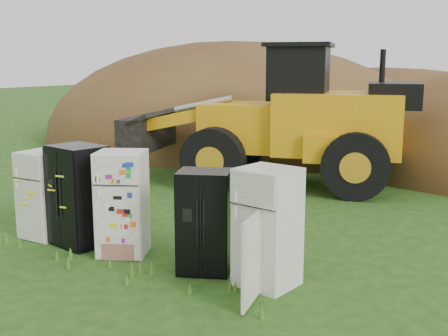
% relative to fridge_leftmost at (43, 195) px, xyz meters
% --- Properties ---
extents(ground, '(120.00, 120.00, 0.00)m').
position_rel_fridge_leftmost_xyz_m(ground, '(2.51, -0.04, -0.87)').
color(ground, '#1B4612').
rests_on(ground, ground).
extents(fridge_leftmost, '(0.78, 0.75, 1.73)m').
position_rel_fridge_leftmost_xyz_m(fridge_leftmost, '(0.00, 0.00, 0.00)').
color(fridge_leftmost, white).
rests_on(fridge_leftmost, ground).
extents(fridge_black_side, '(1.14, 0.98, 1.92)m').
position_rel_fridge_leftmost_xyz_m(fridge_black_side, '(0.95, 0.00, 0.09)').
color(fridge_black_side, black).
rests_on(fridge_black_side, ground).
extents(fridge_sticker, '(1.09, 1.06, 1.89)m').
position_rel_fridge_leftmost_xyz_m(fridge_sticker, '(2.01, -0.01, 0.08)').
color(fridge_sticker, white).
rests_on(fridge_sticker, ground).
extents(fridge_black_right, '(1.06, 0.98, 1.71)m').
position_rel_fridge_leftmost_xyz_m(fridge_black_right, '(3.76, -0.03, -0.01)').
color(fridge_black_right, black).
rests_on(fridge_black_right, ground).
extents(fridge_open_door, '(0.97, 0.92, 1.86)m').
position_rel_fridge_leftmost_xyz_m(fridge_open_door, '(4.92, -0.06, 0.07)').
color(fridge_open_door, white).
rests_on(fridge_open_door, ground).
extents(wheel_loader, '(8.77, 5.27, 3.97)m').
position_rel_fridge_leftmost_xyz_m(wheel_loader, '(1.56, 6.78, 1.12)').
color(wheel_loader, orange).
rests_on(wheel_loader, ground).
extents(dirt_mound_left, '(17.86, 13.39, 8.74)m').
position_rel_fridge_leftmost_xyz_m(dirt_mound_left, '(-3.48, 13.89, -0.87)').
color(dirt_mound_left, '#4B2E18').
rests_on(dirt_mound_left, ground).
extents(dirt_mound_back, '(18.56, 12.38, 6.48)m').
position_rel_fridge_leftmost_xyz_m(dirt_mound_back, '(2.00, 18.15, -0.87)').
color(dirt_mound_back, '#4B2E18').
rests_on(dirt_mound_back, ground).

